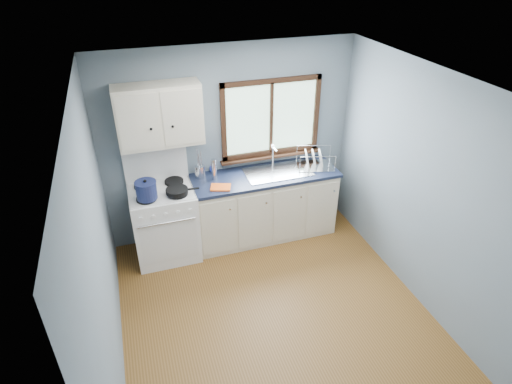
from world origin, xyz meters
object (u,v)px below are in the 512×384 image
object	(u,v)px
gas_range	(165,221)
stockpot	(146,190)
utensil_crock	(200,171)
thermos	(214,169)
skillet	(177,191)
dish_rack	(314,162)
base_cabinets	(264,208)
sink	(278,176)

from	to	relation	value
gas_range	stockpot	bearing A→B (deg)	-133.92
utensil_crock	thermos	size ratio (longest dim) A/B	1.50
gas_range	stockpot	xyz separation A→B (m)	(-0.17, -0.17, 0.57)
skillet	thermos	world-z (taller)	thermos
skillet	utensil_crock	xyz separation A→B (m)	(0.34, 0.35, 0.02)
stockpot	dish_rack	xyz separation A→B (m)	(2.16, 0.19, -0.08)
gas_range	stockpot	distance (m)	0.62
gas_range	skillet	size ratio (longest dim) A/B	3.44
base_cabinets	stockpot	size ratio (longest dim) A/B	6.03
sink	skillet	xyz separation A→B (m)	(-1.31, -0.18, 0.13)
dish_rack	gas_range	bearing A→B (deg)	-163.51
gas_range	base_cabinets	world-z (taller)	gas_range
base_cabinets	stockpot	world-z (taller)	stockpot
gas_range	base_cabinets	size ratio (longest dim) A/B	0.74
thermos	dish_rack	world-z (taller)	thermos
gas_range	utensil_crock	distance (m)	0.75
base_cabinets	dish_rack	bearing A→B (deg)	-0.01
gas_range	utensil_crock	bearing A→B (deg)	20.12
dish_rack	base_cabinets	bearing A→B (deg)	-164.05
gas_range	utensil_crock	world-z (taller)	gas_range
stockpot	utensil_crock	distance (m)	0.78
gas_range	utensil_crock	xyz separation A→B (m)	(0.52, 0.19, 0.51)
sink	utensil_crock	xyz separation A→B (m)	(-0.97, 0.17, 0.14)
thermos	skillet	bearing A→B (deg)	-152.56
sink	gas_range	bearing A→B (deg)	-179.29
stockpot	thermos	bearing A→B (deg)	17.97
utensil_crock	base_cabinets	bearing A→B (deg)	-12.17
thermos	gas_range	bearing A→B (deg)	-171.66
base_cabinets	thermos	distance (m)	0.90
gas_range	dish_rack	xyz separation A→B (m)	(1.99, 0.02, 0.49)
gas_range	sink	distance (m)	1.53
gas_range	base_cabinets	xyz separation A→B (m)	(1.31, 0.02, -0.08)
utensil_crock	dish_rack	size ratio (longest dim) A/B	0.73
gas_range	base_cabinets	distance (m)	1.31
base_cabinets	stockpot	bearing A→B (deg)	-172.52
skillet	stockpot	world-z (taller)	stockpot
thermos	dish_rack	size ratio (longest dim) A/B	0.49
thermos	sink	bearing A→B (deg)	-5.69
base_cabinets	sink	size ratio (longest dim) A/B	2.20
skillet	stockpot	distance (m)	0.35
utensil_crock	thermos	distance (m)	0.19
skillet	stockpot	xyz separation A→B (m)	(-0.34, -0.01, 0.08)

